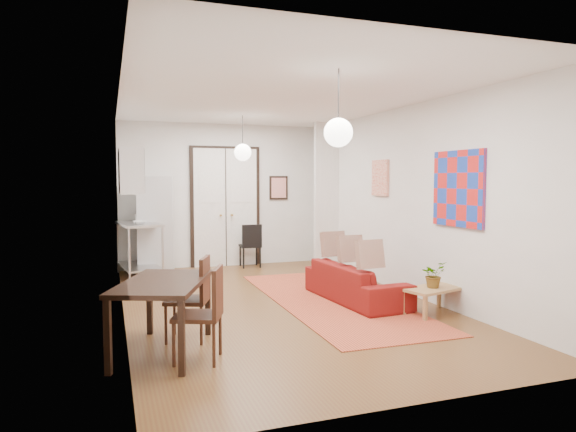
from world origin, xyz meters
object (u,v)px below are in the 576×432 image
object	(u,v)px
kitchen_counter	(139,241)
dining_chair_near	(186,290)
sofa	(356,282)
dining_chair_far	(196,305)
fridge	(156,225)
black_side_chair	(249,241)
dining_table	(163,289)
coffee_table	(433,291)

from	to	relation	value
kitchen_counter	dining_chair_near	size ratio (longest dim) A/B	1.48
sofa	dining_chair_far	size ratio (longest dim) A/B	2.06
fridge	dining_chair_near	bearing A→B (deg)	-82.60
kitchen_counter	sofa	bearing A→B (deg)	-54.43
dining_chair_near	black_side_chair	distance (m)	4.77
dining_chair_far	dining_chair_near	bearing A→B (deg)	-158.86
dining_table	dining_chair_far	size ratio (longest dim) A/B	1.66
sofa	dining_chair_far	world-z (taller)	dining_chair_far
fridge	dining_table	world-z (taller)	fridge
kitchen_counter	black_side_chair	bearing A→B (deg)	3.33
dining_table	dining_chair_near	world-z (taller)	dining_chair_near
fridge	dining_chair_near	distance (m)	4.32
sofa	dining_chair_near	xyz separation A→B (m)	(-2.58, -0.93, 0.25)
kitchen_counter	dining_chair_far	size ratio (longest dim) A/B	1.48
kitchen_counter	black_side_chair	distance (m)	2.23
dining_table	black_side_chair	bearing A→B (deg)	65.66
dining_table	dining_chair_far	distance (m)	0.41
sofa	fridge	size ratio (longest dim) A/B	1.04
dining_table	dining_chair_near	size ratio (longest dim) A/B	1.66
black_side_chair	dining_chair_far	bearing A→B (deg)	72.08
fridge	dining_table	bearing A→B (deg)	-86.03
fridge	dining_chair_far	xyz separation A→B (m)	(-0.05, -5.00, -0.38)
dining_chair_far	black_side_chair	size ratio (longest dim) A/B	1.05
coffee_table	dining_chair_far	size ratio (longest dim) A/B	0.96
kitchen_counter	fridge	size ratio (longest dim) A/B	0.75
dining_table	kitchen_counter	bearing A→B (deg)	90.00
coffee_table	fridge	distance (m)	5.42
coffee_table	dining_chair_far	distance (m)	3.28
sofa	black_side_chair	world-z (taller)	black_side_chair
dining_chair_near	dining_chair_far	distance (m)	0.70
fridge	dining_table	xyz separation A→B (m)	(-0.33, -4.74, -0.26)
sofa	coffee_table	world-z (taller)	sofa
coffee_table	dining_table	distance (m)	3.53
dining_chair_near	dining_chair_far	world-z (taller)	same
dining_table	fridge	bearing A→B (deg)	85.97
fridge	dining_chair_near	size ratio (longest dim) A/B	1.99
sofa	fridge	world-z (taller)	fridge
dining_chair_far	sofa	bearing A→B (deg)	143.38
coffee_table	black_side_chair	xyz separation A→B (m)	(-1.31, 4.44, 0.21)
sofa	coffee_table	distance (m)	1.17
coffee_table	kitchen_counter	size ratio (longest dim) A/B	0.65
black_side_chair	dining_table	bearing A→B (deg)	68.18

